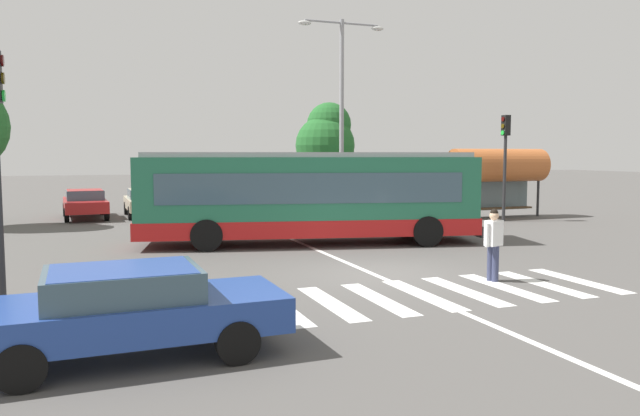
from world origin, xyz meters
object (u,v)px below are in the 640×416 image
Objects in this scene: parked_car_white at (205,200)px; traffic_light_far_corner at (505,150)px; pedestrian_crossing_street at (493,241)px; parked_car_red at (85,202)px; city_transit_bus at (309,197)px; parked_car_black at (305,197)px; parked_car_silver at (254,198)px; bus_stop_shelter at (498,167)px; parked_car_champagne at (146,201)px; background_tree_right at (326,139)px; twin_arm_street_lamp at (342,98)px; parked_car_teal at (352,196)px; foreground_sedan at (128,307)px.

parked_car_white is 14.36m from traffic_light_far_corner.
pedestrian_crossing_street reaches higher than parked_car_red.
city_transit_bus reaches higher than parked_car_black.
parked_car_silver and parked_car_black have the same top height.
pedestrian_crossing_street reaches higher than parked_car_black.
parked_car_red is 0.95× the size of bus_stop_shelter.
parked_car_black is (8.12, 0.10, 0.00)m from parked_car_champagne.
pedestrian_crossing_street is at bearing -101.02° from background_tree_right.
parked_car_silver is at bearing 123.00° from twin_arm_street_lamp.
parked_car_champagne is 10.73m from parked_car_teal.
parked_car_white and parked_car_teal have the same top height.
parked_car_teal is (5.43, -0.04, 0.00)m from parked_car_silver.
twin_arm_street_lamp is at bearing -57.00° from parked_car_silver.
foreground_sedan is 28.40m from background_tree_right.
parked_car_champagne is 16.79m from bus_stop_shelter.
parked_car_white is 1.00× the size of parked_car_silver.
background_tree_right is (5.55, 4.19, 3.12)m from parked_car_silver.
twin_arm_street_lamp is (0.13, -4.67, 4.73)m from parked_car_black.
pedestrian_crossing_street is at bearing -74.01° from city_transit_bus.
parked_car_black is at bearing 131.20° from traffic_light_far_corner.
traffic_light_far_corner is (10.46, 3.45, 1.58)m from city_transit_bus.
parked_car_black is (5.34, 0.34, 0.00)m from parked_car_white.
twin_arm_street_lamp reaches higher than parked_car_champagne.
foreground_sedan is at bearing -102.65° from parked_car_white.
pedestrian_crossing_street is 0.38× the size of parked_car_champagne.
traffic_light_far_corner is (16.75, 13.42, 2.40)m from foreground_sedan.
parked_car_white is (2.78, -0.24, 0.00)m from parked_car_champagne.
background_tree_right is at bearing 78.98° from pedestrian_crossing_street.
twin_arm_street_lamp is 1.47× the size of background_tree_right.
parked_car_white is 9.71m from background_tree_right.
parked_car_red is 0.51× the size of twin_arm_street_lamp.
pedestrian_crossing_street is at bearing -103.14° from parked_car_teal.
parked_car_black is 0.75× the size of background_tree_right.
pedestrian_crossing_street is 0.38× the size of foreground_sedan.
pedestrian_crossing_street is 19.41m from parked_car_champagne.
pedestrian_crossing_street is 13.77m from traffic_light_far_corner.
bus_stop_shelter is (7.39, -6.34, 1.65)m from parked_car_black.
parked_car_silver is 7.19m from twin_arm_street_lamp.
parked_car_champagne is at bearing -158.99° from background_tree_right.
parked_car_red is at bearing 178.54° from parked_car_silver.
twin_arm_street_lamp is (2.95, -4.54, 4.73)m from parked_car_silver.
parked_car_champagne is at bearing 151.06° from twin_arm_street_lamp.
city_transit_bus is 10.97m from parked_car_white.
foreground_sedan is 1.00× the size of parked_car_champagne.
traffic_light_far_corner is at bearing -23.85° from parked_car_red.
parked_car_white is (5.53, -0.42, 0.00)m from parked_car_red.
parked_car_silver is (2.52, 0.22, 0.00)m from parked_car_white.
foreground_sedan is 21.60m from traffic_light_far_corner.
parked_car_teal is (4.25, 18.23, -0.20)m from pedestrian_crossing_street.
foreground_sedan is (-6.29, -9.97, -0.82)m from city_transit_bus.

